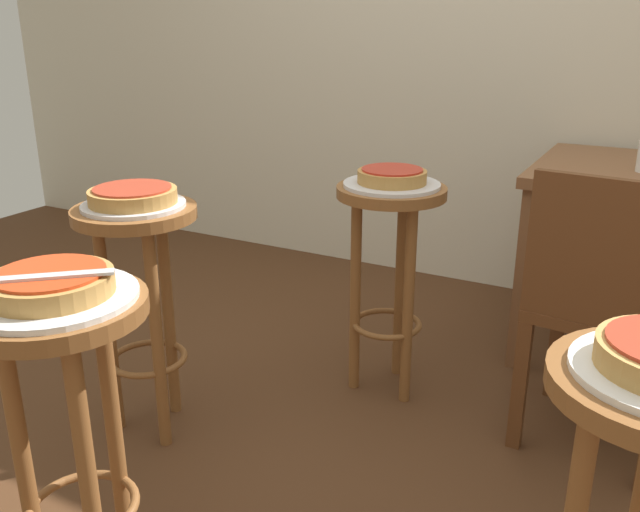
{
  "coord_description": "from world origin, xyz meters",
  "views": [
    {
      "loc": [
        0.83,
        -1.49,
        1.23
      ],
      "look_at": [
        0.05,
        -0.04,
        0.65
      ],
      "focal_mm": 38.06,
      "sensor_mm": 36.0,
      "label": 1
    }
  ],
  "objects_px": {
    "serving_plate_foreground": "(53,297)",
    "pizza_foreground": "(51,283)",
    "stool_leftside": "(140,273)",
    "serving_plate_leftside": "(134,205)",
    "stool_rear": "(390,246)",
    "wooden_chair": "(606,305)",
    "pizza_server_knife": "(52,276)",
    "serving_plate_rear": "(392,185)",
    "pizza_rear": "(392,176)",
    "stool_foreground": "(66,392)",
    "pizza_leftside": "(133,195)"
  },
  "relations": [
    {
      "from": "serving_plate_foreground",
      "to": "pizza_foreground",
      "type": "height_order",
      "value": "pizza_foreground"
    },
    {
      "from": "stool_leftside",
      "to": "serving_plate_leftside",
      "type": "relative_size",
      "value": 2.46
    },
    {
      "from": "stool_rear",
      "to": "wooden_chair",
      "type": "distance_m",
      "value": 0.68
    },
    {
      "from": "stool_leftside",
      "to": "pizza_server_knife",
      "type": "xyz_separation_m",
      "value": [
        0.37,
        -0.6,
        0.26
      ]
    },
    {
      "from": "serving_plate_rear",
      "to": "pizza_server_knife",
      "type": "xyz_separation_m",
      "value": [
        -0.18,
        -1.18,
        0.06
      ]
    },
    {
      "from": "pizza_foreground",
      "to": "stool_leftside",
      "type": "xyz_separation_m",
      "value": [
        -0.34,
        0.58,
        -0.23
      ]
    },
    {
      "from": "pizza_rear",
      "to": "wooden_chair",
      "type": "distance_m",
      "value": 0.74
    },
    {
      "from": "serving_plate_foreground",
      "to": "pizza_server_knife",
      "type": "bearing_deg",
      "value": -33.69
    },
    {
      "from": "stool_leftside",
      "to": "wooden_chair",
      "type": "distance_m",
      "value": 1.34
    },
    {
      "from": "stool_foreground",
      "to": "wooden_chair",
      "type": "xyz_separation_m",
      "value": [
        0.89,
        1.11,
        -0.05
      ]
    },
    {
      "from": "stool_leftside",
      "to": "pizza_leftside",
      "type": "relative_size",
      "value": 2.91
    },
    {
      "from": "pizza_rear",
      "to": "pizza_server_knife",
      "type": "bearing_deg",
      "value": -98.72
    },
    {
      "from": "pizza_leftside",
      "to": "pizza_rear",
      "type": "height_order",
      "value": "same"
    },
    {
      "from": "serving_plate_leftside",
      "to": "serving_plate_foreground",
      "type": "bearing_deg",
      "value": -59.89
    },
    {
      "from": "stool_foreground",
      "to": "pizza_rear",
      "type": "xyz_separation_m",
      "value": [
        0.21,
        1.16,
        0.23
      ]
    },
    {
      "from": "serving_plate_foreground",
      "to": "pizza_server_knife",
      "type": "height_order",
      "value": "pizza_server_knife"
    },
    {
      "from": "pizza_rear",
      "to": "wooden_chair",
      "type": "relative_size",
      "value": 0.26
    },
    {
      "from": "stool_rear",
      "to": "pizza_leftside",
      "type": "bearing_deg",
      "value": -133.4
    },
    {
      "from": "stool_foreground",
      "to": "stool_leftside",
      "type": "bearing_deg",
      "value": 120.11
    },
    {
      "from": "serving_plate_foreground",
      "to": "pizza_foreground",
      "type": "bearing_deg",
      "value": 0.0
    },
    {
      "from": "stool_leftside",
      "to": "pizza_leftside",
      "type": "xyz_separation_m",
      "value": [
        0.0,
        0.0,
        0.23
      ]
    },
    {
      "from": "serving_plate_leftside",
      "to": "serving_plate_rear",
      "type": "distance_m",
      "value": 0.8
    },
    {
      "from": "pizza_leftside",
      "to": "pizza_server_knife",
      "type": "relative_size",
      "value": 1.12
    },
    {
      "from": "serving_plate_leftside",
      "to": "serving_plate_rear",
      "type": "xyz_separation_m",
      "value": [
        0.55,
        0.58,
        0.0
      ]
    },
    {
      "from": "stool_foreground",
      "to": "pizza_server_knife",
      "type": "distance_m",
      "value": 0.26
    },
    {
      "from": "pizza_foreground",
      "to": "serving_plate_foreground",
      "type": "bearing_deg",
      "value": 0.0
    },
    {
      "from": "stool_foreground",
      "to": "serving_plate_rear",
      "type": "distance_m",
      "value": 1.2
    },
    {
      "from": "pizza_foreground",
      "to": "pizza_leftside",
      "type": "distance_m",
      "value": 0.67
    },
    {
      "from": "stool_rear",
      "to": "pizza_server_knife",
      "type": "xyz_separation_m",
      "value": [
        -0.18,
        -1.18,
        0.26
      ]
    },
    {
      "from": "pizza_foreground",
      "to": "stool_rear",
      "type": "xyz_separation_m",
      "value": [
        0.21,
        1.16,
        -0.23
      ]
    },
    {
      "from": "serving_plate_foreground",
      "to": "pizza_foreground",
      "type": "xyz_separation_m",
      "value": [
        0.0,
        0.0,
        0.03
      ]
    },
    {
      "from": "pizza_foreground",
      "to": "stool_leftside",
      "type": "bearing_deg",
      "value": 120.11
    },
    {
      "from": "stool_foreground",
      "to": "stool_rear",
      "type": "distance_m",
      "value": 1.18
    },
    {
      "from": "pizza_foreground",
      "to": "pizza_rear",
      "type": "height_order",
      "value": "same"
    },
    {
      "from": "stool_foreground",
      "to": "pizza_server_knife",
      "type": "xyz_separation_m",
      "value": [
        0.03,
        -0.02,
        0.26
      ]
    },
    {
      "from": "serving_plate_foreground",
      "to": "pizza_rear",
      "type": "distance_m",
      "value": 1.18
    },
    {
      "from": "pizza_foreground",
      "to": "wooden_chair",
      "type": "height_order",
      "value": "wooden_chair"
    },
    {
      "from": "pizza_foreground",
      "to": "pizza_rear",
      "type": "relative_size",
      "value": 1.07
    },
    {
      "from": "stool_rear",
      "to": "stool_leftside",
      "type": "bearing_deg",
      "value": -133.4
    },
    {
      "from": "serving_plate_foreground",
      "to": "pizza_server_knife",
      "type": "distance_m",
      "value": 0.07
    },
    {
      "from": "pizza_foreground",
      "to": "pizza_server_knife",
      "type": "bearing_deg",
      "value": -33.69
    },
    {
      "from": "stool_leftside",
      "to": "serving_plate_rear",
      "type": "bearing_deg",
      "value": 46.6
    },
    {
      "from": "serving_plate_leftside",
      "to": "stool_rear",
      "type": "xyz_separation_m",
      "value": [
        0.55,
        0.58,
        -0.21
      ]
    },
    {
      "from": "serving_plate_foreground",
      "to": "stool_leftside",
      "type": "height_order",
      "value": "serving_plate_foreground"
    },
    {
      "from": "stool_foreground",
      "to": "pizza_rear",
      "type": "bearing_deg",
      "value": 79.69
    },
    {
      "from": "pizza_foreground",
      "to": "serving_plate_leftside",
      "type": "relative_size",
      "value": 0.8
    },
    {
      "from": "pizza_server_knife",
      "to": "pizza_foreground",
      "type": "bearing_deg",
      "value": 105.22
    },
    {
      "from": "stool_leftside",
      "to": "pizza_rear",
      "type": "height_order",
      "value": "pizza_rear"
    },
    {
      "from": "stool_foreground",
      "to": "pizza_leftside",
      "type": "xyz_separation_m",
      "value": [
        -0.34,
        0.58,
        0.23
      ]
    },
    {
      "from": "serving_plate_foreground",
      "to": "wooden_chair",
      "type": "xyz_separation_m",
      "value": [
        0.89,
        1.11,
        -0.26
      ]
    }
  ]
}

